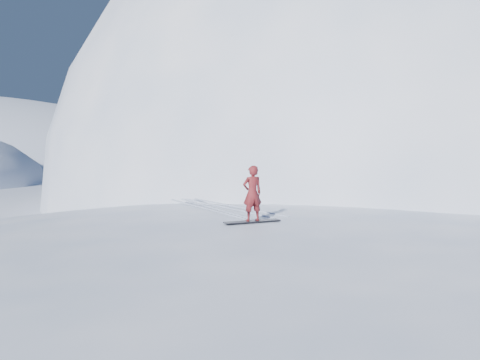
# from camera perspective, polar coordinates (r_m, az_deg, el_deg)

# --- Properties ---
(ground) EXTENTS (400.00, 400.00, 0.00)m
(ground) POSITION_cam_1_polar(r_m,az_deg,el_deg) (11.11, 6.96, -19.19)
(ground) COLOR white
(ground) RESTS_ON ground
(near_ridge) EXTENTS (36.00, 28.00, 4.80)m
(near_ridge) POSITION_cam_1_polar(r_m,az_deg,el_deg) (14.05, 5.04, -14.22)
(near_ridge) COLOR white
(near_ridge) RESTS_ON ground
(summit_peak) EXTENTS (60.00, 56.00, 56.00)m
(summit_peak) POSITION_cam_1_polar(r_m,az_deg,el_deg) (44.30, 17.31, -2.12)
(summit_peak) COLOR white
(summit_peak) RESTS_ON ground
(peak_shoulder) EXTENTS (28.00, 24.00, 18.00)m
(peak_shoulder) POSITION_cam_1_polar(r_m,az_deg,el_deg) (32.88, 6.85, -3.93)
(peak_shoulder) COLOR white
(peak_shoulder) RESTS_ON ground
(wind_bumps) EXTENTS (16.00, 14.40, 1.00)m
(wind_bumps) POSITION_cam_1_polar(r_m,az_deg,el_deg) (12.71, 0.14, -16.15)
(wind_bumps) COLOR white
(wind_bumps) RESTS_ON ground
(snowboard) EXTENTS (1.63, 0.38, 0.03)m
(snowboard) POSITION_cam_1_polar(r_m,az_deg,el_deg) (11.86, 1.64, -5.53)
(snowboard) COLOR black
(snowboard) RESTS_ON near_ridge
(snowboarder) EXTENTS (0.57, 0.39, 1.53)m
(snowboarder) POSITION_cam_1_polar(r_m,az_deg,el_deg) (11.76, 1.65, -1.78)
(snowboarder) COLOR maroon
(snowboarder) RESTS_ON snowboard
(board_tracks) EXTENTS (2.46, 5.96, 0.04)m
(board_tracks) POSITION_cam_1_polar(r_m,az_deg,el_deg) (15.07, -3.03, -3.55)
(board_tracks) COLOR silver
(board_tracks) RESTS_ON ground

